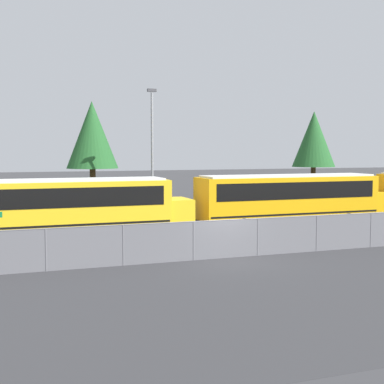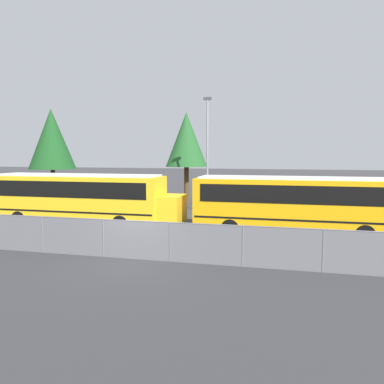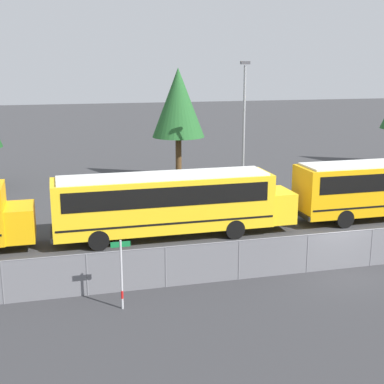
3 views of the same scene
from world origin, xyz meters
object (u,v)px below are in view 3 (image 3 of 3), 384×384
object	(u,v)px
street_sign	(121,273)
tree_3	(178,103)
school_bus_1	(169,200)
light_pole	(244,124)

from	to	relation	value
street_sign	tree_3	world-z (taller)	tree_3
school_bus_1	tree_3	bearing A→B (deg)	74.82
school_bus_1	street_sign	xyz separation A→B (m)	(-3.38, -7.58, -0.54)
school_bus_1	tree_3	distance (m)	13.75
street_sign	tree_3	size ratio (longest dim) A/B	0.31
street_sign	light_pole	xyz separation A→B (m)	(9.91, 14.82, 3.37)
light_pole	school_bus_1	bearing A→B (deg)	-132.05
light_pole	tree_3	distance (m)	6.38
school_bus_1	light_pole	size ratio (longest dim) A/B	1.41
light_pole	tree_3	bearing A→B (deg)	119.26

